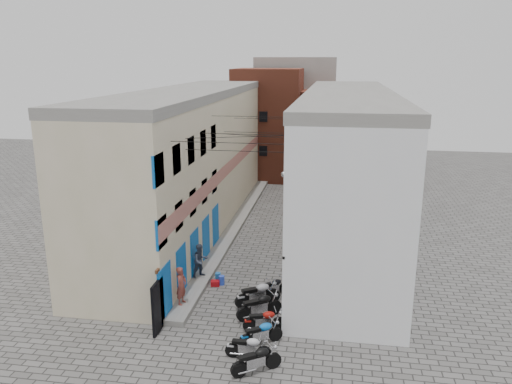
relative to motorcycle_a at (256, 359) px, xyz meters
The scene contains 21 objects.
ground 3.22m from the motorcycle_a, 126.61° to the left, with size 90.00×90.00×0.00m, color #5A5754.
plinth 16.05m from the motorcycle_a, 104.23° to the left, with size 0.90×26.00×0.25m, color gray.
building_left 17.40m from the motorcycle_a, 113.92° to the left, with size 5.10×27.00×9.00m.
building_right 16.33m from the motorcycle_a, 78.70° to the left, with size 5.94×26.00×9.00m.
building_far_brick_left 31.11m from the motorcycle_a, 97.26° to the left, with size 6.00×6.00×10.00m, color brown.
building_far_brick_right 32.75m from the motorcycle_a, 88.05° to the left, with size 5.00×6.00×8.00m, color brown.
building_far_concrete 36.93m from the motorcycle_a, 92.96° to the left, with size 8.00×5.00×11.00m, color gray.
far_shopfront 27.82m from the motorcycle_a, 93.90° to the left, with size 2.00×0.30×2.40m, color black.
overhead_wires 12.27m from the motorcycle_a, 100.52° to the left, with size 5.80×13.02×1.32m.
motorcycle_a is the anchor object (origin of this frame).
motorcycle_b 0.95m from the motorcycle_a, 118.02° to the left, with size 0.56×1.76×1.02m, color #B9B9BE, non-canonical shape.
motorcycle_c 1.84m from the motorcycle_a, 93.65° to the left, with size 0.58×1.85×1.07m, color blue, non-canonical shape.
motorcycle_d 2.89m from the motorcycle_a, 92.90° to the left, with size 0.56×1.78×1.03m, color #9F110B, non-canonical shape.
motorcycle_e 3.91m from the motorcycle_a, 97.34° to the left, with size 0.67×2.12×1.23m, color black, non-canonical shape.
motorcycle_f 5.01m from the motorcycle_a, 98.56° to the left, with size 0.69×2.18×1.26m, color #A1A0A5, non-canonical shape.
motorcycle_g 6.02m from the motorcycle_a, 91.72° to the left, with size 0.54×1.71×0.99m, color black, non-canonical shape.
person_a 5.82m from the motorcycle_a, 134.38° to the left, with size 0.63×0.42×1.74m, color brown.
person_b 8.13m from the motorcycle_a, 119.44° to the left, with size 0.83×0.65×1.71m, color #363F51.
water_jug_near 7.41m from the motorcycle_a, 112.76° to the left, with size 0.29×0.29×0.45m, color blue.
water_jug_far 7.81m from the motorcycle_a, 113.65° to the left, with size 0.29×0.29×0.45m, color #246CB8.
red_crate 7.36m from the motorcycle_a, 115.34° to the left, with size 0.42×0.32×0.26m, color #A70B12.
Camera 1 is at (4.40, -17.87, 10.84)m, focal length 35.00 mm.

